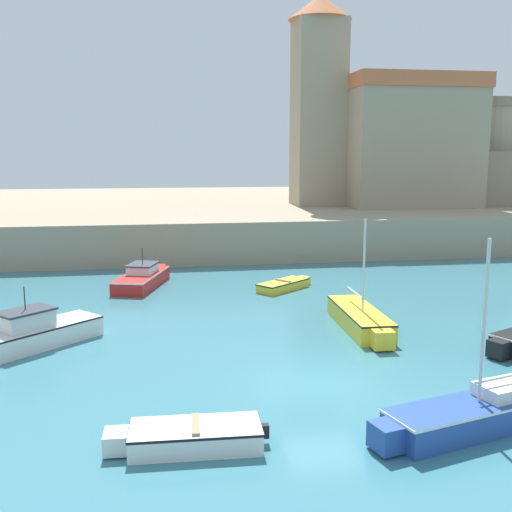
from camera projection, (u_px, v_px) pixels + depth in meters
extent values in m
plane|color=teal|center=(323.00, 382.00, 19.61)|extent=(200.00, 200.00, 0.00)
cube|color=gray|center=(213.00, 214.00, 59.03)|extent=(120.00, 40.00, 2.86)
cube|color=yellow|center=(359.00, 319.00, 25.58)|extent=(1.58, 5.18, 0.84)
cube|color=yellow|center=(383.00, 339.00, 22.75)|extent=(0.82, 0.68, 0.71)
cube|color=black|center=(360.00, 310.00, 25.52)|extent=(1.60, 5.23, 0.07)
cylinder|color=silver|center=(364.00, 266.00, 24.80)|extent=(0.10, 0.10, 3.91)
cylinder|color=silver|center=(356.00, 293.00, 26.05)|extent=(0.13, 2.32, 0.08)
cube|color=#284C9E|center=(491.00, 412.00, 16.44)|extent=(6.53, 3.07, 0.80)
cube|color=#284C9E|center=(386.00, 437.00, 15.01)|extent=(0.83, 0.94, 0.68)
cube|color=white|center=(492.00, 400.00, 16.37)|extent=(6.60, 3.10, 0.07)
cylinder|color=silver|center=(484.00, 322.00, 15.79)|extent=(0.10, 0.10, 4.46)
cube|color=silver|center=(510.00, 388.00, 16.60)|extent=(2.11, 1.48, 0.36)
cube|color=white|center=(34.00, 337.00, 23.07)|extent=(5.00, 4.80, 0.81)
cube|color=black|center=(33.00, 328.00, 23.01)|extent=(5.05, 4.85, 0.07)
cube|color=silver|center=(26.00, 320.00, 22.74)|extent=(2.19, 2.15, 0.66)
cube|color=#2D333D|center=(25.00, 311.00, 22.68)|extent=(2.36, 2.32, 0.08)
cylinder|color=black|center=(25.00, 298.00, 22.59)|extent=(0.04, 0.04, 0.90)
cube|color=black|center=(498.00, 349.00, 21.76)|extent=(0.78, 0.83, 0.64)
cube|color=red|center=(142.00, 280.00, 33.49)|extent=(3.17, 5.35, 0.74)
cube|color=red|center=(157.00, 270.00, 36.35)|extent=(1.18, 1.06, 0.63)
cube|color=white|center=(141.00, 274.00, 33.43)|extent=(3.20, 5.41, 0.07)
cube|color=silver|center=(143.00, 269.00, 33.63)|extent=(1.80, 2.08, 0.45)
cube|color=#2D333D|center=(143.00, 264.00, 33.59)|extent=(1.93, 2.25, 0.08)
cylinder|color=black|center=(142.00, 256.00, 33.51)|extent=(0.04, 0.04, 0.90)
cube|color=white|center=(196.00, 437.00, 15.23)|extent=(3.38, 1.51, 0.59)
cube|color=white|center=(116.00, 441.00, 14.99)|extent=(0.65, 0.79, 0.51)
cube|color=black|center=(195.00, 427.00, 15.19)|extent=(3.41, 1.53, 0.07)
cube|color=#997F5B|center=(195.00, 424.00, 15.17)|extent=(0.24, 1.19, 0.08)
cube|color=black|center=(265.00, 431.00, 15.44)|extent=(0.21, 0.21, 0.36)
cube|color=yellow|center=(283.00, 285.00, 32.78)|extent=(3.20, 2.92, 0.48)
cube|color=yellow|center=(303.00, 280.00, 34.14)|extent=(0.82, 0.83, 0.40)
cube|color=black|center=(283.00, 282.00, 32.74)|extent=(3.23, 2.94, 0.07)
cube|color=#997F5B|center=(283.00, 280.00, 32.73)|extent=(0.79, 0.90, 0.08)
cube|color=gray|center=(389.00, 149.00, 55.47)|extent=(10.85, 15.84, 9.71)
cube|color=#C1663D|center=(392.00, 88.00, 54.54)|extent=(11.07, 16.16, 1.20)
cube|color=gray|center=(318.00, 115.00, 51.50)|extent=(4.14, 4.14, 15.51)
cone|color=#C1663D|center=(320.00, 7.00, 50.00)|extent=(5.38, 5.38, 2.00)
cube|color=gray|center=(480.00, 177.00, 55.10)|extent=(10.79, 10.79, 4.63)
cylinder|color=gray|center=(481.00, 156.00, 54.76)|extent=(6.34, 6.34, 8.48)
cylinder|color=gray|center=(484.00, 104.00, 53.97)|extent=(6.66, 6.66, 0.80)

